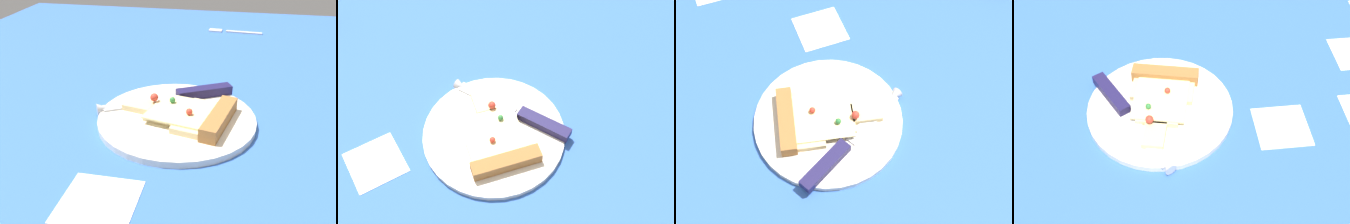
# 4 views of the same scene
# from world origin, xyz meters

# --- Properties ---
(ground_plane) EXTENTS (1.52, 1.52, 0.03)m
(ground_plane) POSITION_xyz_m (0.00, -0.00, -0.01)
(ground_plane) COLOR #3360B7
(ground_plane) RESTS_ON ground
(plate) EXTENTS (0.25, 0.25, 0.01)m
(plate) POSITION_xyz_m (-0.10, -0.02, 0.01)
(plate) COLOR silver
(plate) RESTS_ON ground_plane
(pizza_slice) EXTENTS (0.19, 0.13, 0.03)m
(pizza_slice) POSITION_xyz_m (-0.07, -0.03, 0.02)
(pizza_slice) COLOR beige
(pizza_slice) RESTS_ON plate
(knife) EXTENTS (0.22, 0.13, 0.02)m
(knife) POSITION_xyz_m (-0.10, 0.04, 0.02)
(knife) COLOR silver
(knife) RESTS_ON plate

